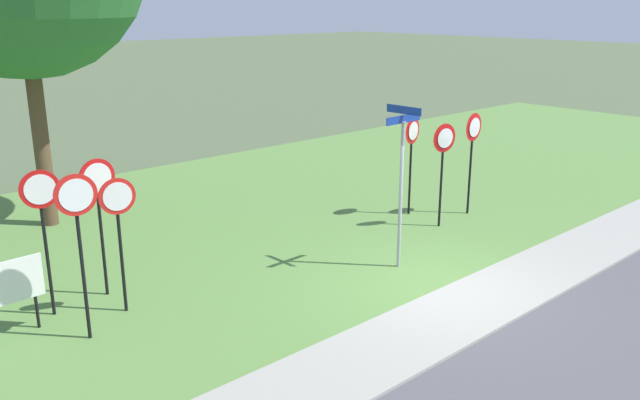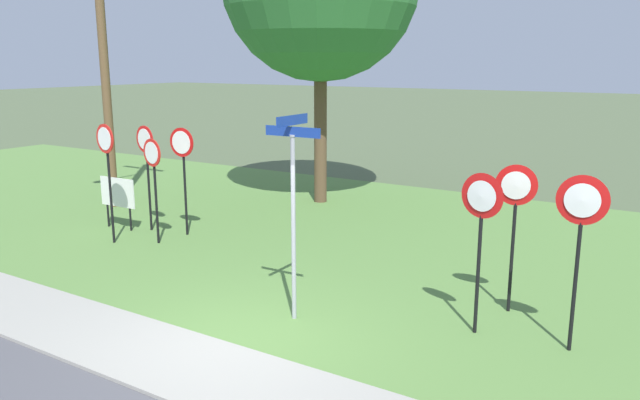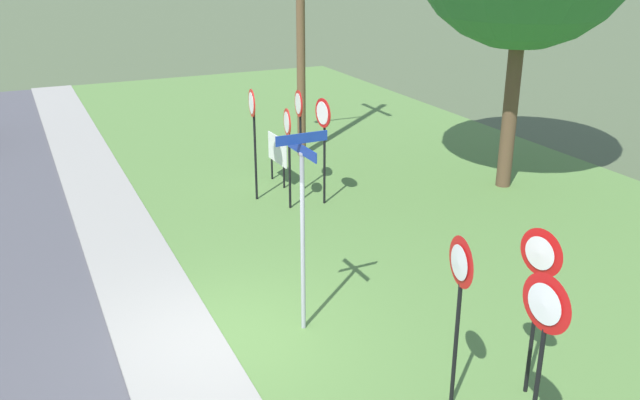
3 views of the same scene
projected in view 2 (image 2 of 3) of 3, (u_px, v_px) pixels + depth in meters
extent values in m
plane|color=#4C5B3D|center=(231.00, 347.00, 8.99)|extent=(160.00, 160.00, 0.00)
cube|color=#99968C|center=(192.00, 367.00, 8.32)|extent=(44.00, 1.60, 0.06)
cube|color=#567F3D|center=(406.00, 244.00, 13.94)|extent=(44.00, 12.00, 0.04)
cylinder|color=black|center=(149.00, 184.00, 14.78)|extent=(0.06, 0.06, 2.25)
cylinder|color=red|center=(145.00, 139.00, 14.51)|extent=(0.63, 0.12, 0.63)
cylinder|color=white|center=(144.00, 139.00, 14.50)|extent=(0.49, 0.08, 0.49)
cylinder|color=black|center=(156.00, 197.00, 13.73)|extent=(0.06, 0.06, 2.09)
cylinder|color=red|center=(152.00, 153.00, 13.47)|extent=(0.61, 0.12, 0.61)
cylinder|color=white|center=(151.00, 153.00, 13.46)|extent=(0.47, 0.08, 0.48)
cylinder|color=black|center=(185.00, 188.00, 14.38)|extent=(0.06, 0.06, 2.23)
cylinder|color=red|center=(182.00, 142.00, 14.11)|extent=(0.67, 0.07, 0.67)
cylinder|color=white|center=(181.00, 142.00, 14.10)|extent=(0.52, 0.04, 0.52)
cylinder|color=black|center=(110.00, 190.00, 13.73)|extent=(0.06, 0.06, 2.39)
cylinder|color=red|center=(105.00, 139.00, 13.44)|extent=(0.64, 0.11, 0.64)
cylinder|color=white|center=(104.00, 139.00, 13.43)|extent=(0.49, 0.07, 0.50)
cylinder|color=black|center=(479.00, 263.00, 9.13)|extent=(0.06, 0.06, 2.17)
cone|color=red|center=(482.00, 196.00, 8.88)|extent=(0.66, 0.14, 0.66)
cone|color=white|center=(481.00, 196.00, 8.86)|extent=(0.45, 0.09, 0.45)
cylinder|color=black|center=(512.00, 247.00, 9.94)|extent=(0.06, 0.06, 2.16)
cone|color=red|center=(516.00, 185.00, 9.68)|extent=(0.65, 0.15, 0.65)
cone|color=white|center=(516.00, 186.00, 9.66)|extent=(0.44, 0.09, 0.44)
cylinder|color=black|center=(576.00, 275.00, 8.55)|extent=(0.06, 0.06, 2.24)
cone|color=red|center=(583.00, 200.00, 8.29)|extent=(0.69, 0.08, 0.69)
cone|color=white|center=(582.00, 201.00, 8.27)|extent=(0.47, 0.05, 0.47)
cylinder|color=#9EA0A8|center=(293.00, 230.00, 9.57)|extent=(0.07, 0.07, 2.89)
cylinder|color=#9EA0A8|center=(293.00, 136.00, 9.25)|extent=(0.09, 0.09, 0.03)
cube|color=navy|center=(292.00, 132.00, 9.24)|extent=(0.96, 0.04, 0.15)
cube|color=navy|center=(292.00, 120.00, 9.20)|extent=(0.04, 0.82, 0.15)
cylinder|color=brown|center=(102.00, 34.00, 16.47)|extent=(0.24, 0.24, 9.34)
cylinder|color=black|center=(108.00, 215.00, 15.29)|extent=(0.05, 0.05, 0.55)
cylinder|color=black|center=(131.00, 219.00, 14.91)|extent=(0.05, 0.05, 0.55)
cube|color=white|center=(117.00, 192.00, 14.96)|extent=(1.10, 0.07, 0.70)
cylinder|color=brown|center=(320.00, 119.00, 17.54)|extent=(0.36, 0.36, 4.75)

